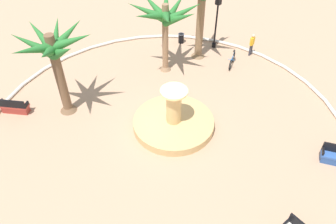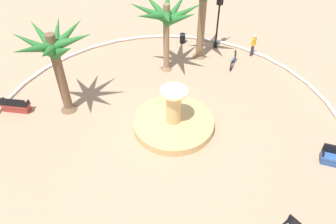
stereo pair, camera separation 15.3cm
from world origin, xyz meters
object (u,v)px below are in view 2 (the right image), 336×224
at_px(bench_east, 16,106).
at_px(lamppost, 218,19).
at_px(bicycle_red_frame, 233,61).
at_px(person_cyclist_helmet, 253,44).
at_px(palm_tree_mid_plaza, 203,0).
at_px(trash_bin, 183,38).
at_px(fountain, 174,122).
at_px(palm_tree_by_curb, 55,53).
at_px(palm_tree_near_fountain, 166,16).

xyz_separation_m(bench_east, lamppost, (-3.64, -13.32, 1.88)).
distance_m(bicycle_red_frame, person_cyclist_helmet, 2.03).
height_order(palm_tree_mid_plaza, bicycle_red_frame, palm_tree_mid_plaza).
relative_size(trash_bin, person_cyclist_helmet, 0.46).
bearing_deg(bench_east, fountain, -143.22).
bearing_deg(palm_tree_by_curb, trash_bin, -87.28).
relative_size(palm_tree_near_fountain, person_cyclist_helmet, 2.97).
bearing_deg(fountain, bench_east, 36.78).
relative_size(bench_east, person_cyclist_helmet, 0.99).
bearing_deg(palm_tree_by_curb, palm_tree_mid_plaza, -99.74).
bearing_deg(palm_tree_near_fountain, trash_bin, -64.06).
xyz_separation_m(fountain, bench_east, (7.17, 5.36, 0.01)).
relative_size(trash_bin, bicycle_red_frame, 0.46).
bearing_deg(bench_east, person_cyclist_helmet, -113.20).
height_order(palm_tree_by_curb, trash_bin, palm_tree_by_curb).
xyz_separation_m(palm_tree_by_curb, trash_bin, (0.47, -9.95, -3.37)).
bearing_deg(bench_east, bicycle_red_frame, -115.82).
bearing_deg(palm_tree_near_fountain, bench_east, 70.82).
bearing_deg(trash_bin, bench_east, 82.81).
relative_size(lamppost, person_cyclist_helmet, 2.37).
distance_m(trash_bin, person_cyclist_helmet, 5.08).
distance_m(lamppost, trash_bin, 3.05).
bearing_deg(fountain, palm_tree_near_fountain, -40.96).
height_order(bench_east, lamppost, lamppost).
bearing_deg(bench_east, palm_tree_near_fountain, -109.18).
xyz_separation_m(palm_tree_by_curb, bicycle_red_frame, (-3.95, -10.13, -3.37)).
distance_m(fountain, bicycle_red_frame, 7.04).
height_order(palm_tree_mid_plaza, person_cyclist_helmet, palm_tree_mid_plaza).
bearing_deg(bicycle_red_frame, fountain, 100.00).
bearing_deg(person_cyclist_helmet, fountain, 96.83).
height_order(palm_tree_mid_plaza, lamppost, palm_tree_mid_plaza).
bearing_deg(fountain, palm_tree_mid_plaza, -60.15).
bearing_deg(fountain, bicycle_red_frame, -80.00).
bearing_deg(palm_tree_by_curb, bicycle_red_frame, -111.30).
distance_m(palm_tree_near_fountain, trash_bin, 4.89).
xyz_separation_m(palm_tree_by_curb, palm_tree_mid_plaza, (-1.61, -9.39, 0.30)).
bearing_deg(palm_tree_mid_plaza, palm_tree_near_fountain, 78.99).
height_order(fountain, bicycle_red_frame, fountain).
relative_size(bench_east, trash_bin, 2.17).
xyz_separation_m(palm_tree_near_fountain, bench_east, (3.09, 8.90, -3.37)).
relative_size(palm_tree_by_curb, bicycle_red_frame, 3.15).
bearing_deg(lamppost, palm_tree_by_curb, 81.63).
height_order(lamppost, trash_bin, lamppost).
relative_size(palm_tree_by_curb, palm_tree_mid_plaza, 0.91).
distance_m(fountain, trash_bin, 8.81).
height_order(palm_tree_near_fountain, palm_tree_by_curb, palm_tree_by_curb).
distance_m(palm_tree_by_curb, trash_bin, 10.52).
bearing_deg(palm_tree_by_curb, lamppost, -98.37).
distance_m(palm_tree_by_curb, palm_tree_mid_plaza, 9.54).
xyz_separation_m(palm_tree_mid_plaza, trash_bin, (2.08, -0.56, -3.67)).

